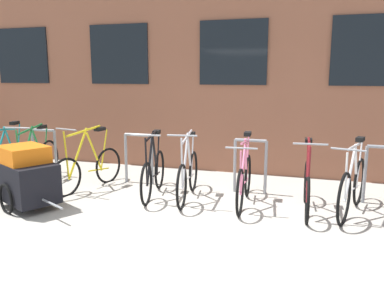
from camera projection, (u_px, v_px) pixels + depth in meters
name	position (u px, v px, depth m)	size (l,w,h in m)	color
ground_plane	(176.00, 229.00, 5.21)	(42.00, 42.00, 0.00)	#B2ADA0
storefront_building	(255.00, 39.00, 10.01)	(28.00, 5.06, 5.54)	brown
bike_rack	(192.00, 157.00, 7.00)	(6.56, 0.05, 0.90)	gray
bicycle_black	(153.00, 172.00, 6.61)	(0.46, 1.60, 1.08)	black
bicycle_maroon	(307.00, 186.00, 5.84)	(0.44, 1.60, 1.08)	black
bicycle_silver	(188.00, 175.00, 6.44)	(0.44, 1.66, 1.10)	black
bicycle_green	(35.00, 161.00, 7.36)	(0.45, 1.72, 1.09)	black
bicycle_yellow	(88.00, 167.00, 6.99)	(0.51, 1.62, 1.11)	black
bicycle_pink	(244.00, 179.00, 6.16)	(0.44, 1.68, 1.08)	black
bicycle_white	(352.00, 186.00, 5.74)	(0.56, 1.69, 1.06)	black
bicycle_teal	(7.00, 161.00, 7.52)	(0.50, 1.70, 1.08)	black
bike_trailer	(27.00, 176.00, 5.96)	(1.44, 0.94, 0.93)	black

